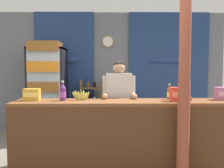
{
  "coord_description": "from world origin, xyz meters",
  "views": [
    {
      "loc": [
        -0.06,
        -2.87,
        1.43
      ],
      "look_at": [
        -0.0,
        0.83,
        1.18
      ],
      "focal_mm": 38.26,
      "sensor_mm": 36.0,
      "label": 1
    }
  ],
  "objects_px": {
    "plastic_lawn_chair": "(176,118)",
    "banana_bunch": "(81,96)",
    "timber_post": "(184,87)",
    "drink_fridge": "(47,85)",
    "shopkeeper": "(119,98)",
    "soda_bottle_grape_soda": "(63,92)",
    "soda_bottle_iced_tea": "(169,93)",
    "bottle_shelf_rack": "(92,106)",
    "snack_box_wafer": "(222,94)",
    "stall_counter": "(123,130)",
    "snack_box_choco_powder": "(32,95)",
    "snack_box_crackers": "(178,94)"
  },
  "relations": [
    {
      "from": "plastic_lawn_chair",
      "to": "banana_bunch",
      "type": "relative_size",
      "value": 3.22
    },
    {
      "from": "timber_post",
      "to": "drink_fridge",
      "type": "height_order",
      "value": "timber_post"
    },
    {
      "from": "shopkeeper",
      "to": "banana_bunch",
      "type": "distance_m",
      "value": 0.65
    },
    {
      "from": "soda_bottle_grape_soda",
      "to": "soda_bottle_iced_tea",
      "type": "distance_m",
      "value": 1.53
    },
    {
      "from": "bottle_shelf_rack",
      "to": "soda_bottle_iced_tea",
      "type": "xyz_separation_m",
      "value": [
        1.26,
        -1.77,
        0.46
      ]
    },
    {
      "from": "soda_bottle_iced_tea",
      "to": "banana_bunch",
      "type": "height_order",
      "value": "soda_bottle_iced_tea"
    },
    {
      "from": "shopkeeper",
      "to": "snack_box_wafer",
      "type": "bearing_deg",
      "value": -13.46
    },
    {
      "from": "stall_counter",
      "to": "soda_bottle_grape_soda",
      "type": "relative_size",
      "value": 10.7
    },
    {
      "from": "timber_post",
      "to": "drink_fridge",
      "type": "relative_size",
      "value": 1.28
    },
    {
      "from": "drink_fridge",
      "to": "snack_box_choco_powder",
      "type": "xyz_separation_m",
      "value": [
        0.2,
        -1.63,
        -0.01
      ]
    },
    {
      "from": "shopkeeper",
      "to": "soda_bottle_iced_tea",
      "type": "xyz_separation_m",
      "value": [
        0.72,
        -0.29,
        0.11
      ]
    },
    {
      "from": "plastic_lawn_chair",
      "to": "banana_bunch",
      "type": "xyz_separation_m",
      "value": [
        -1.66,
        -1.05,
        0.55
      ]
    },
    {
      "from": "snack_box_wafer",
      "to": "stall_counter",
      "type": "bearing_deg",
      "value": -172.4
    },
    {
      "from": "snack_box_choco_powder",
      "to": "snack_box_wafer",
      "type": "xyz_separation_m",
      "value": [
        2.7,
        0.03,
        0.01
      ]
    },
    {
      "from": "stall_counter",
      "to": "banana_bunch",
      "type": "bearing_deg",
      "value": 160.96
    },
    {
      "from": "plastic_lawn_chair",
      "to": "timber_post",
      "type": "bearing_deg",
      "value": -102.65
    },
    {
      "from": "shopkeeper",
      "to": "drink_fridge",
      "type": "bearing_deg",
      "value": 139.14
    },
    {
      "from": "soda_bottle_iced_tea",
      "to": "drink_fridge",
      "type": "bearing_deg",
      "value": 144.6
    },
    {
      "from": "drink_fridge",
      "to": "snack_box_crackers",
      "type": "height_order",
      "value": "drink_fridge"
    },
    {
      "from": "drink_fridge",
      "to": "snack_box_choco_powder",
      "type": "distance_m",
      "value": 1.64
    },
    {
      "from": "timber_post",
      "to": "snack_box_choco_powder",
      "type": "relative_size",
      "value": 11.39
    },
    {
      "from": "plastic_lawn_chair",
      "to": "snack_box_crackers",
      "type": "relative_size",
      "value": 3.94
    },
    {
      "from": "drink_fridge",
      "to": "banana_bunch",
      "type": "xyz_separation_m",
      "value": [
        0.89,
        -1.59,
        -0.03
      ]
    },
    {
      "from": "soda_bottle_grape_soda",
      "to": "snack_box_choco_powder",
      "type": "xyz_separation_m",
      "value": [
        -0.44,
        0.02,
        -0.04
      ]
    },
    {
      "from": "drink_fridge",
      "to": "plastic_lawn_chair",
      "type": "relative_size",
      "value": 2.28
    },
    {
      "from": "soda_bottle_grape_soda",
      "to": "snack_box_crackers",
      "type": "xyz_separation_m",
      "value": [
        1.6,
        -0.08,
        -0.02
      ]
    },
    {
      "from": "snack_box_wafer",
      "to": "snack_box_crackers",
      "type": "height_order",
      "value": "snack_box_crackers"
    },
    {
      "from": "snack_box_crackers",
      "to": "banana_bunch",
      "type": "height_order",
      "value": "snack_box_crackers"
    },
    {
      "from": "bottle_shelf_rack",
      "to": "snack_box_wafer",
      "type": "bearing_deg",
      "value": -42.46
    },
    {
      "from": "bottle_shelf_rack",
      "to": "shopkeeper",
      "type": "distance_m",
      "value": 1.61
    },
    {
      "from": "drink_fridge",
      "to": "plastic_lawn_chair",
      "type": "height_order",
      "value": "drink_fridge"
    },
    {
      "from": "soda_bottle_iced_tea",
      "to": "snack_box_crackers",
      "type": "distance_m",
      "value": 0.21
    },
    {
      "from": "bottle_shelf_rack",
      "to": "soda_bottle_grape_soda",
      "type": "bearing_deg",
      "value": -98.14
    },
    {
      "from": "soda_bottle_iced_tea",
      "to": "snack_box_crackers",
      "type": "height_order",
      "value": "soda_bottle_iced_tea"
    },
    {
      "from": "stall_counter",
      "to": "soda_bottle_iced_tea",
      "type": "xyz_separation_m",
      "value": [
        0.7,
        0.25,
        0.48
      ]
    },
    {
      "from": "plastic_lawn_chair",
      "to": "soda_bottle_grape_soda",
      "type": "bearing_deg",
      "value": -149.74
    },
    {
      "from": "bottle_shelf_rack",
      "to": "shopkeeper",
      "type": "relative_size",
      "value": 0.77
    },
    {
      "from": "timber_post",
      "to": "shopkeeper",
      "type": "distance_m",
      "value": 1.16
    },
    {
      "from": "soda_bottle_grape_soda",
      "to": "snack_box_crackers",
      "type": "bearing_deg",
      "value": -3.04
    },
    {
      "from": "soda_bottle_grape_soda",
      "to": "banana_bunch",
      "type": "height_order",
      "value": "soda_bottle_grape_soda"
    },
    {
      "from": "soda_bottle_iced_tea",
      "to": "snack_box_crackers",
      "type": "relative_size",
      "value": 1.05
    },
    {
      "from": "soda_bottle_iced_tea",
      "to": "banana_bunch",
      "type": "relative_size",
      "value": 0.86
    },
    {
      "from": "shopkeeper",
      "to": "banana_bunch",
      "type": "bearing_deg",
      "value": -148.46
    },
    {
      "from": "soda_bottle_grape_soda",
      "to": "snack_box_wafer",
      "type": "relative_size",
      "value": 1.56
    },
    {
      "from": "shopkeeper",
      "to": "snack_box_crackers",
      "type": "distance_m",
      "value": 0.94
    },
    {
      "from": "plastic_lawn_chair",
      "to": "soda_bottle_iced_tea",
      "type": "height_order",
      "value": "soda_bottle_iced_tea"
    },
    {
      "from": "timber_post",
      "to": "plastic_lawn_chair",
      "type": "height_order",
      "value": "timber_post"
    },
    {
      "from": "soda_bottle_grape_soda",
      "to": "bottle_shelf_rack",
      "type": "bearing_deg",
      "value": 81.86
    },
    {
      "from": "plastic_lawn_chair",
      "to": "snack_box_wafer",
      "type": "height_order",
      "value": "snack_box_wafer"
    },
    {
      "from": "stall_counter",
      "to": "shopkeeper",
      "type": "xyz_separation_m",
      "value": [
        -0.03,
        0.54,
        0.37
      ]
    }
  ]
}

